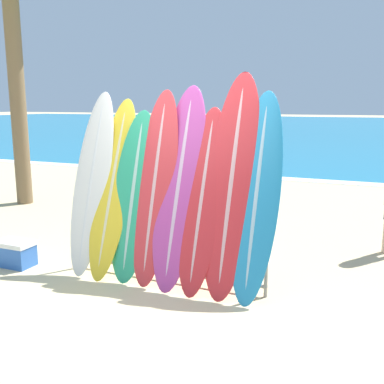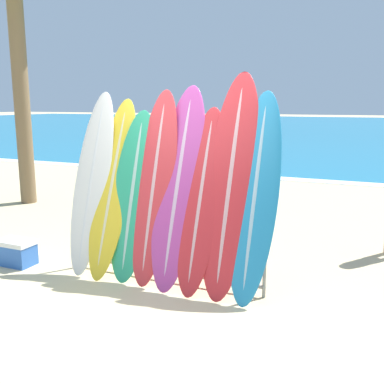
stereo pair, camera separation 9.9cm
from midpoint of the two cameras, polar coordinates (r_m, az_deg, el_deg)
ground_plane at (r=5.40m, az=-3.36°, el=-12.25°), size 160.00×160.00×0.00m
ocean_water at (r=42.13m, az=20.72°, el=7.63°), size 120.00×60.00×0.01m
surfboard_rack at (r=5.48m, az=-2.86°, el=-6.22°), size 2.50×0.04×0.94m
surfboard_slot_0 at (r=5.91m, az=-12.11°, el=1.27°), size 0.51×0.83×2.31m
surfboard_slot_1 at (r=5.74m, az=-9.57°, el=0.62°), size 0.52×0.91×2.22m
surfboard_slot_2 at (r=5.56m, az=-7.01°, el=-0.41°), size 0.57×0.69×2.07m
surfboard_slot_3 at (r=5.43m, az=-4.29°, el=0.72°), size 0.53×0.79×2.32m
surfboard_slot_4 at (r=5.30m, az=-1.20°, el=0.79°), size 0.59×0.95×2.38m
surfboard_slot_5 at (r=5.17m, az=1.71°, el=-0.96°), size 0.50×0.87×2.12m
surfboard_slot_6 at (r=5.08m, az=5.46°, el=1.11°), size 0.60×0.96×2.52m
surfboard_slot_7 at (r=4.99m, az=8.60°, el=-0.46°), size 0.52×0.88×2.30m
person_near_water at (r=8.58m, az=-1.48°, el=2.62°), size 0.23×0.27×1.58m
person_mid_beach at (r=7.27m, az=-1.00°, el=1.20°), size 0.22×0.27×1.62m
person_far_left at (r=8.57m, az=9.12°, el=3.00°), size 0.29×0.23×1.72m
cooler_box at (r=6.53m, az=-21.05°, el=-7.14°), size 0.51×0.32×0.34m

